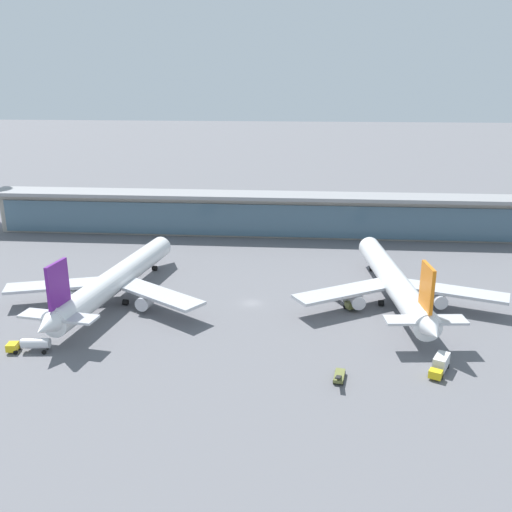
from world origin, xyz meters
name	(u,v)px	position (x,y,z in m)	size (l,w,h in m)	color
ground_plane	(252,303)	(0.00, 0.00, 0.00)	(1200.00, 1200.00, 0.00)	slate
airliner_left_stand	(115,280)	(-33.85, -1.58, 5.65)	(51.24, 67.23, 17.93)	white
airliner_centre_stand	(394,282)	(34.91, 3.09, 5.65)	(51.55, 67.37, 17.93)	white
service_truck_near_nose_olive	(343,298)	(22.43, 1.28, 1.71)	(6.04, 8.65, 2.95)	olive
service_truck_under_wing_yellow	(440,364)	(38.72, -31.06, 1.69)	(5.27, 7.57, 3.10)	yellow
service_truck_mid_apron_yellow	(31,344)	(-42.51, -29.58, 1.71)	(8.79, 3.27, 2.95)	yellow
service_truck_by_tail_olive	(339,376)	(19.53, -35.60, 0.81)	(2.59, 6.93, 2.70)	olive
terminal_building	(268,214)	(0.00, 63.02, 7.87)	(195.73, 12.80, 15.20)	#9E998E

